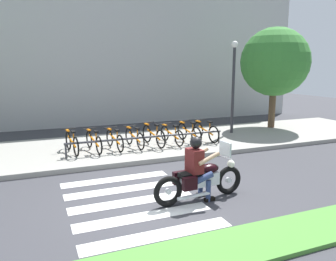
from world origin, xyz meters
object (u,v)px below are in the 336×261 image
(bicycle_5, at_px, (172,135))
(tree_near_rack, at_px, (275,62))
(bicycle_6, at_px, (189,133))
(bicycle_2, at_px, (115,140))
(motorcycle, at_px, (200,180))
(bicycle_7, at_px, (206,131))
(bike_rack, at_px, (149,138))
(bicycle_4, at_px, (153,136))
(bicycle_3, at_px, (134,138))
(bicycle_0, at_px, (72,143))
(street_lamp, at_px, (233,79))
(rider, at_px, (198,164))
(bicycle_1, at_px, (94,141))

(bicycle_5, relative_size, tree_near_rack, 0.35)
(bicycle_6, bearing_deg, bicycle_2, 179.97)
(motorcycle, distance_m, bicycle_7, 5.42)
(bicycle_2, relative_size, bike_rack, 0.29)
(bicycle_4, height_order, bicycle_6, bicycle_4)
(bicycle_4, bearing_deg, motorcycle, -97.23)
(bicycle_2, bearing_deg, bicycle_6, -0.03)
(bicycle_3, height_order, bicycle_4, bicycle_4)
(bicycle_0, relative_size, street_lamp, 0.41)
(motorcycle, bearing_deg, bicycle_7, 59.97)
(motorcycle, bearing_deg, bicycle_6, 66.85)
(rider, relative_size, bicycle_2, 0.92)
(bicycle_1, bearing_deg, rider, -72.90)
(bicycle_0, xyz_separation_m, bicycle_4, (2.82, -0.00, 0.01))
(bicycle_7, distance_m, bike_rack, 2.53)
(bicycle_5, relative_size, bicycle_7, 1.00)
(bicycle_2, distance_m, bicycle_3, 0.71)
(bicycle_4, relative_size, bicycle_6, 1.08)
(bicycle_3, bearing_deg, bicycle_0, -179.98)
(bicycle_6, distance_m, street_lamp, 3.28)
(bicycle_3, height_order, bicycle_6, bicycle_6)
(rider, bearing_deg, bicycle_2, 98.95)
(motorcycle, relative_size, bike_rack, 0.41)
(bicycle_6, bearing_deg, motorcycle, -113.15)
(bicycle_4, relative_size, bike_rack, 0.31)
(rider, bearing_deg, bicycle_4, 81.85)
(bicycle_0, bearing_deg, bicycle_4, -0.00)
(motorcycle, bearing_deg, bicycle_1, 107.96)
(bicycle_0, height_order, bicycle_4, bicycle_4)
(bicycle_2, bearing_deg, tree_near_rack, 9.82)
(rider, relative_size, bicycle_0, 0.89)
(bicycle_1, relative_size, bicycle_7, 1.02)
(bicycle_3, bearing_deg, rider, -89.59)
(rider, distance_m, bicycle_1, 4.92)
(bicycle_0, bearing_deg, rider, -65.39)
(bicycle_1, relative_size, bicycle_3, 1.06)
(bicycle_3, relative_size, bike_rack, 0.28)
(bicycle_4, bearing_deg, bicycle_3, 179.92)
(bicycle_5, height_order, tree_near_rack, tree_near_rack)
(bicycle_4, height_order, bicycle_5, bicycle_4)
(street_lamp, bearing_deg, bicycle_7, -152.21)
(rider, height_order, bicycle_7, rider)
(bicycle_3, bearing_deg, bicycle_6, -0.03)
(bicycle_7, bearing_deg, motorcycle, -120.03)
(bicycle_0, height_order, bicycle_2, bicycle_0)
(bicycle_3, xyz_separation_m, bicycle_7, (2.82, -0.00, 0.02))
(motorcycle, height_order, bicycle_7, motorcycle)
(bicycle_5, bearing_deg, bicycle_2, -180.00)
(bicycle_5, distance_m, bicycle_6, 0.71)
(bicycle_1, xyz_separation_m, street_lamp, (6.01, 0.94, 1.94))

